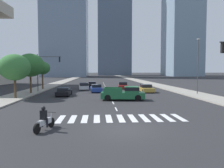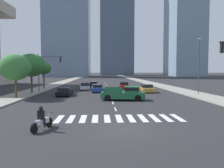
# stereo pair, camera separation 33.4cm
# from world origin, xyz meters

# --- Properties ---
(ground_plane) EXTENTS (800.00, 800.00, 0.00)m
(ground_plane) POSITION_xyz_m (0.00, 0.00, 0.00)
(ground_plane) COLOR #28282B
(sidewalk_east) EXTENTS (4.00, 260.00, 0.15)m
(sidewalk_east) POSITION_xyz_m (12.94, 30.00, 0.07)
(sidewalk_east) COLOR gray
(sidewalk_east) RESTS_ON ground
(sidewalk_west) EXTENTS (4.00, 260.00, 0.15)m
(sidewalk_west) POSITION_xyz_m (-12.94, 30.00, 0.07)
(sidewalk_west) COLOR gray
(sidewalk_west) RESTS_ON ground
(crosswalk_near) EXTENTS (9.45, 2.76, 0.01)m
(crosswalk_near) POSITION_xyz_m (0.00, 3.11, 0.00)
(crosswalk_near) COLOR silver
(crosswalk_near) RESTS_ON ground
(lane_divider_center) EXTENTS (0.14, 50.00, 0.01)m
(lane_divider_center) POSITION_xyz_m (0.00, 31.11, 0.00)
(lane_divider_center) COLOR silver
(lane_divider_center) RESTS_ON ground
(motorcycle_lead) EXTENTS (0.98, 2.07, 1.49)m
(motorcycle_lead) POSITION_xyz_m (-4.94, 0.05, 0.58)
(motorcycle_lead) COLOR black
(motorcycle_lead) RESTS_ON ground
(pickup_truck) EXTENTS (5.47, 2.59, 1.67)m
(pickup_truck) POSITION_xyz_m (1.60, 13.38, 0.81)
(pickup_truck) COLOR #1E6038
(pickup_truck) RESTS_ON ground
(sedan_black_0) EXTENTS (1.86, 4.54, 1.17)m
(sedan_black_0) POSITION_xyz_m (-6.58, 18.79, 0.55)
(sedan_black_0) COLOR black
(sedan_black_0) RESTS_ON ground
(sedan_blue_1) EXTENTS (2.11, 4.67, 1.30)m
(sedan_blue_1) POSITION_xyz_m (-1.97, 24.06, 0.60)
(sedan_blue_1) COLOR navy
(sedan_blue_1) RESTS_ON ground
(sedan_black_2) EXTENTS (1.82, 4.73, 1.24)m
(sedan_black_2) POSITION_xyz_m (-2.88, 35.54, 0.57)
(sedan_black_2) COLOR black
(sedan_black_2) RESTS_ON ground
(sedan_white_3) EXTENTS (2.18, 4.88, 1.28)m
(sedan_white_3) POSITION_xyz_m (-4.40, 29.33, 0.59)
(sedan_white_3) COLOR silver
(sedan_white_3) RESTS_ON ground
(sedan_gold_4) EXTENTS (1.94, 4.41, 1.31)m
(sedan_gold_4) POSITION_xyz_m (6.44, 23.23, 0.60)
(sedan_gold_4) COLOR #B28E38
(sedan_gold_4) RESTS_ON ground
(sedan_red_5) EXTENTS (2.22, 4.45, 1.30)m
(sedan_red_5) POSITION_xyz_m (3.38, 30.59, 0.59)
(sedan_red_5) COLOR maroon
(sedan_red_5) RESTS_ON ground
(traffic_signal_far) EXTENTS (4.20, 0.28, 6.20)m
(traffic_signal_far) POSITION_xyz_m (-10.35, 24.34, 4.36)
(traffic_signal_far) COLOR #333335
(traffic_signal_far) RESTS_ON sidewalk_west
(street_lamp_east) EXTENTS (0.50, 0.24, 8.21)m
(street_lamp_east) POSITION_xyz_m (13.24, 18.80, 4.86)
(street_lamp_east) COLOR #3F3F42
(street_lamp_east) RESTS_ON sidewalk_east
(street_tree_nearest) EXTENTS (3.90, 3.90, 5.54)m
(street_tree_nearest) POSITION_xyz_m (-12.14, 15.22, 4.02)
(street_tree_nearest) COLOR #4C3823
(street_tree_nearest) RESTS_ON sidewalk_west
(street_tree_second) EXTENTS (4.23, 4.23, 6.11)m
(street_tree_second) POSITION_xyz_m (-12.14, 21.69, 4.45)
(street_tree_second) COLOR #4C3823
(street_tree_second) RESTS_ON sidewalk_west
(street_tree_third) EXTENTS (2.87, 2.87, 5.19)m
(street_tree_third) POSITION_xyz_m (-12.14, 29.19, 4.09)
(street_tree_third) COLOR #4C3823
(street_tree_third) RESTS_ON sidewalk_west
(office_tower_center_skyline) EXTENTS (26.20, 23.23, 107.59)m
(office_tower_center_skyline) POSITION_xyz_m (11.67, 167.86, 48.20)
(office_tower_center_skyline) COLOR slate
(office_tower_center_skyline) RESTS_ON ground
(office_tower_right_skyline) EXTENTS (20.17, 28.69, 100.06)m
(office_tower_right_skyline) POSITION_xyz_m (55.48, 134.82, 49.50)
(office_tower_right_skyline) COLOR #7A93A8
(office_tower_right_skyline) RESTS_ON ground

